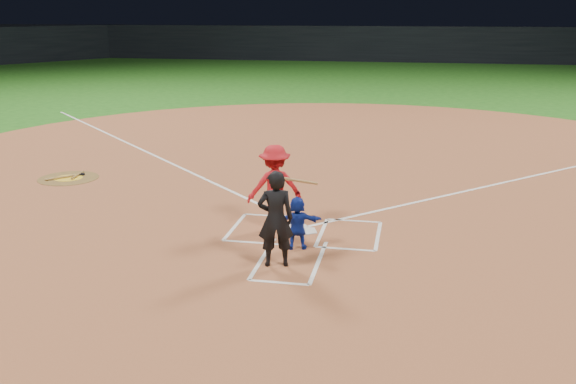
% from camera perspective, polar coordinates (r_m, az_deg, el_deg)
% --- Properties ---
extents(ground, '(120.00, 120.00, 0.00)m').
position_cam_1_polar(ground, '(14.06, 1.52, -3.54)').
color(ground, '#1E5A16').
rests_on(ground, ground).
extents(home_plate_dirt, '(28.00, 28.00, 0.01)m').
position_cam_1_polar(home_plate_dirt, '(19.77, 4.42, 2.19)').
color(home_plate_dirt, brown).
rests_on(home_plate_dirt, ground).
extents(stadium_wall_far, '(80.00, 1.20, 3.20)m').
position_cam_1_polar(stadium_wall_far, '(61.20, 9.25, 12.85)').
color(stadium_wall_far, black).
rests_on(stadium_wall_far, ground).
extents(home_plate, '(0.60, 0.60, 0.02)m').
position_cam_1_polar(home_plate, '(14.06, 1.52, -3.47)').
color(home_plate, silver).
rests_on(home_plate, home_plate_dirt).
extents(on_deck_circle, '(1.70, 1.70, 0.01)m').
position_cam_1_polar(on_deck_circle, '(19.46, -18.93, 1.17)').
color(on_deck_circle, brown).
rests_on(on_deck_circle, home_plate_dirt).
extents(on_deck_logo, '(0.80, 0.80, 0.00)m').
position_cam_1_polar(on_deck_logo, '(19.46, -18.94, 1.19)').
color(on_deck_logo, gold).
rests_on(on_deck_logo, on_deck_circle).
extents(on_deck_bat_a, '(0.15, 0.84, 0.06)m').
position_cam_1_polar(on_deck_bat_a, '(19.59, -18.20, 1.44)').
color(on_deck_bat_a, olive).
rests_on(on_deck_bat_a, on_deck_circle).
extents(on_deck_bat_b, '(0.62, 0.66, 0.06)m').
position_cam_1_polar(on_deck_bat_b, '(19.47, -19.60, 1.23)').
color(on_deck_bat_b, olive).
rests_on(on_deck_bat_b, on_deck_circle).
extents(bat_weight_donut, '(0.19, 0.19, 0.05)m').
position_cam_1_polar(bat_weight_donut, '(19.69, -17.87, 1.52)').
color(bat_weight_donut, black).
rests_on(bat_weight_donut, on_deck_circle).
extents(catcher, '(1.06, 0.56, 1.09)m').
position_cam_1_polar(catcher, '(12.90, 0.83, -2.75)').
color(catcher, '#13299A').
rests_on(catcher, home_plate_dirt).
extents(umpire, '(0.77, 0.61, 1.85)m').
position_cam_1_polar(umpire, '(11.93, -1.11, -2.40)').
color(umpire, black).
rests_on(umpire, home_plate_dirt).
extents(chalk_markings, '(28.35, 17.32, 0.01)m').
position_cam_1_polar(chalk_markings, '(19.08, 4.17, 1.71)').
color(chalk_markings, white).
rests_on(chalk_markings, home_plate_dirt).
extents(batter_at_plate, '(1.63, 1.09, 1.87)m').
position_cam_1_polar(batter_at_plate, '(14.02, -1.18, 0.45)').
color(batter_at_plate, red).
rests_on(batter_at_plate, home_plate_dirt).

